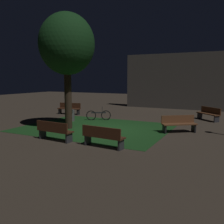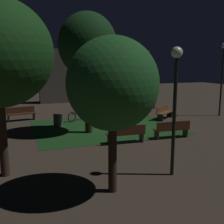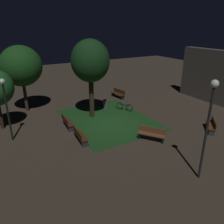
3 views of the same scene
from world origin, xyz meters
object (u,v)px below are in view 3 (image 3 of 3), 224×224
Objects in this scene: trash_bin at (106,104)px; tree_tall_center at (90,62)px; bench_back_row at (212,125)px; bench_by_lamp at (152,134)px; bicycle at (125,107)px; tree_left_canopy at (21,66)px; bench_front_left at (80,135)px; lamp_post_path_center at (5,99)px; bench_front_right at (67,122)px; bench_corner at (118,93)px; lamp_post_near_wall at (209,116)px.

tree_tall_center is at bearing -56.38° from trash_bin.
bench_back_row is 0.94× the size of bench_by_lamp.
bicycle is (-6.63, -3.22, -0.14)m from bench_back_row.
tree_tall_center is (4.14, 4.50, 0.59)m from tree_left_canopy.
bench_front_left is 6.00m from tree_tall_center.
lamp_post_path_center is at bearing -119.80° from bench_by_lamp.
bench_front_right is 8.38m from bench_corner.
bench_by_lamp is at bearing 42.55° from bench_front_right.
bench_by_lamp is 7.06m from trash_bin.
tree_tall_center reaches higher than bench_front_left.
bench_front_left is at bearing 0.00° from bench_front_right.
trash_bin is (-2.42, 8.39, -2.51)m from lamp_post_path_center.
bench_by_lamp is at bearing -102.54° from bench_back_row.
bench_back_row is 0.29× the size of tree_left_canopy.
bench_front_left is at bearing 14.15° from tree_left_canopy.
tree_tall_center is 5.27m from bicycle.
tree_left_canopy reaches higher than trash_bin.
lamp_post_path_center reaches higher than bench_corner.
tree_tall_center is (-6.77, -6.38, 4.09)m from bench_back_row.
tree_tall_center reaches higher than bench_by_lamp.
tree_left_canopy is at bearing -132.63° from tree_tall_center.
lamp_post_near_wall is at bearing 40.67° from lamp_post_path_center.
lamp_post_near_wall reaches higher than trash_bin.
bench_front_right is at bearing -62.09° from trash_bin.
bench_front_right is 1.00× the size of bench_front_left.
bench_corner is at bearing 127.55° from trash_bin.
tree_left_canopy reaches higher than bicycle.
bench_corner is 0.36× the size of lamp_post_near_wall.
tree_left_canopy is (-5.22, -1.94, 3.50)m from bench_front_right.
lamp_post_path_center is at bearing -139.33° from lamp_post_near_wall.
lamp_post_near_wall is at bearing 23.23° from bench_front_right.
bench_corner is 14.04m from lamp_post_near_wall.
tree_left_canopy is (-7.71, -1.94, 3.50)m from bench_front_left.
bench_front_right is at bearing -180.00° from bench_front_left.
bicycle is at bearing 165.53° from bench_by_lamp.
lamp_post_path_center is 2.85× the size of bicycle.
tree_tall_center is (-5.73, -1.71, 4.09)m from bench_by_lamp.
bench_corner is at bearing 111.86° from lamp_post_path_center.
bench_corner is 1.06× the size of bench_by_lamp.
bench_front_left is 1.25× the size of bicycle.
lamp_post_near_wall is at bearing -13.89° from bench_corner.
lamp_post_near_wall is 11.79m from lamp_post_path_center.
bench_front_left reaches higher than trash_bin.
lamp_post_path_center is (-2.49, -3.84, 2.40)m from bench_front_left.
bench_corner and bench_back_row have the same top height.
bench_front_left is 9.92m from bench_corner.
tree_tall_center reaches higher than trash_bin.
bench_back_row is at bearing 10.09° from bench_corner.
tree_tall_center is at bearing 144.43° from bench_front_left.
bench_back_row is 7.37m from bicycle.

